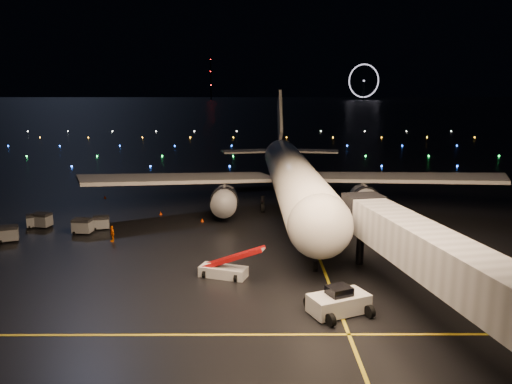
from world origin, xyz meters
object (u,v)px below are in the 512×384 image
at_px(pushback_tug, 339,300).
at_px(crew_c, 112,234).
at_px(airliner, 291,151).
at_px(baggage_cart_0, 101,223).
at_px(baggage_cart_3, 42,220).
at_px(baggage_cart_1, 83,226).
at_px(baggage_cart_2, 8,234).
at_px(baggage_cart_4, 35,221).
at_px(belt_loader, 223,261).

xyz_separation_m(pushback_tug, crew_c, (-20.98, 17.24, -0.14)).
bearing_deg(airliner, baggage_cart_0, -156.44).
height_order(airliner, baggage_cart_3, airliner).
relative_size(crew_c, baggage_cart_1, 0.87).
relative_size(pushback_tug, baggage_cart_0, 2.40).
relative_size(baggage_cart_2, baggage_cart_4, 1.09).
bearing_deg(baggage_cart_1, crew_c, -30.03).
xyz_separation_m(airliner, pushback_tug, (1.11, -32.24, -6.77)).
height_order(belt_loader, baggage_cart_1, belt_loader).
bearing_deg(baggage_cart_3, baggage_cart_2, -88.64).
height_order(crew_c, baggage_cart_0, crew_c).
bearing_deg(crew_c, pushback_tug, 19.44).
bearing_deg(baggage_cart_3, crew_c, -15.61).
bearing_deg(crew_c, baggage_cart_3, -150.81).
distance_m(baggage_cart_2, baggage_cart_3, 5.65).
bearing_deg(baggage_cart_1, belt_loader, -33.07).
relative_size(belt_loader, baggage_cart_2, 2.99).
relative_size(belt_loader, crew_c, 3.40).
bearing_deg(baggage_cart_3, baggage_cart_0, 7.58).
distance_m(baggage_cart_1, baggage_cart_2, 7.42).
height_order(pushback_tug, baggage_cart_0, pushback_tug).
bearing_deg(baggage_cart_2, baggage_cart_0, 7.74).
bearing_deg(baggage_cart_3, airliner, 31.84).
bearing_deg(baggage_cart_4, pushback_tug, -60.13).
bearing_deg(baggage_cart_3, belt_loader, -21.36).
xyz_separation_m(airliner, baggage_cart_1, (-23.96, -12.08, -6.93)).
bearing_deg(airliner, crew_c, -144.04).
distance_m(belt_loader, baggage_cart_1, 20.94).
relative_size(baggage_cart_2, baggage_cart_3, 1.00).
height_order(belt_loader, crew_c, belt_loader).
distance_m(crew_c, baggage_cart_2, 10.92).
bearing_deg(airliner, baggage_cart_1, -154.32).
xyz_separation_m(baggage_cart_1, baggage_cart_2, (-6.83, -2.91, -0.01)).
xyz_separation_m(pushback_tug, belt_loader, (-8.68, 7.13, 0.43)).
relative_size(baggage_cart_1, baggage_cart_2, 1.01).
bearing_deg(baggage_cart_4, airliner, -6.98).
bearing_deg(baggage_cart_4, baggage_cart_0, -30.49).
bearing_deg(baggage_cart_1, baggage_cart_4, 162.79).
relative_size(baggage_cart_3, baggage_cart_4, 1.09).
distance_m(baggage_cart_3, baggage_cart_4, 0.83).
relative_size(baggage_cart_1, baggage_cart_3, 1.00).
height_order(baggage_cart_0, baggage_cart_1, baggage_cart_1).
height_order(pushback_tug, baggage_cart_1, pushback_tug).
relative_size(belt_loader, baggage_cart_3, 2.98).
bearing_deg(baggage_cart_1, baggage_cart_2, -151.54).
relative_size(pushback_tug, baggage_cart_4, 2.32).
relative_size(baggage_cart_0, baggage_cart_2, 0.89).
distance_m(pushback_tug, crew_c, 27.15).
relative_size(airliner, baggage_cart_0, 31.14).
xyz_separation_m(crew_c, baggage_cart_2, (-10.92, 0.01, -0.03)).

